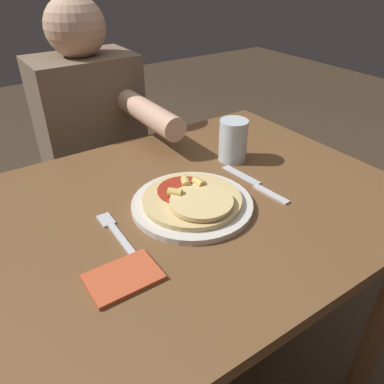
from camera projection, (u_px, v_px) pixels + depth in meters
dining_table at (186, 245)px, 0.94m from camera, size 1.03×0.77×0.76m
plate at (192, 204)px, 0.85m from camera, size 0.28×0.28×0.01m
pizza at (193, 199)px, 0.84m from camera, size 0.22×0.22×0.04m
fork at (116, 232)px, 0.77m from camera, size 0.03×0.18×0.00m
knife at (255, 184)px, 0.93m from camera, size 0.03×0.22×0.00m
drinking_glass at (233, 140)px, 1.02m from camera, size 0.08×0.08×0.11m
napkin at (123, 277)px, 0.66m from camera, size 0.13×0.09×0.01m
person_diner at (94, 144)px, 1.34m from camera, size 0.33×0.52×1.15m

